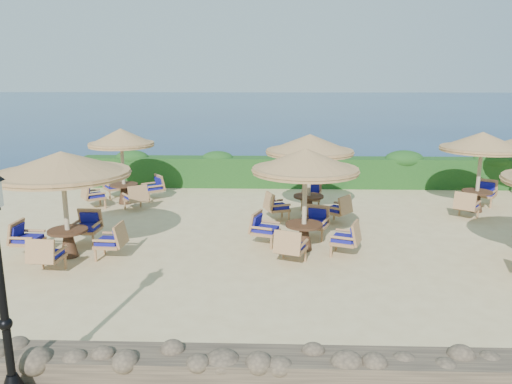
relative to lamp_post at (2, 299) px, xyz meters
name	(u,v)px	position (x,y,z in m)	size (l,w,h in m)	color
ground	(320,245)	(4.80, 6.80, -1.55)	(120.00, 120.00, 0.00)	#D3BD85
sea	(280,104)	(4.80, 76.80, -1.55)	(160.00, 160.00, 0.00)	#0B1F47
hedge	(304,172)	(4.80, 14.00, -0.95)	(18.00, 0.90, 1.20)	#153E14
stone_wall	(359,371)	(4.80, 0.60, -1.33)	(15.00, 0.65, 0.44)	brown
lamp_post	(2,299)	(0.00, 0.00, 0.00)	(0.44, 0.44, 3.31)	black
cafe_set_0	(63,181)	(-1.52, 5.69, 0.37)	(3.25, 3.25, 2.65)	tan
cafe_set_1	(305,182)	(4.34, 6.38, 0.25)	(2.87, 2.87, 2.65)	tan
cafe_set_3	(122,157)	(-1.69, 11.03, 0.10)	(2.68, 2.68, 2.65)	tan
cafe_set_4	(310,158)	(4.68, 9.51, 0.35)	(2.81, 2.82, 2.65)	tan
cafe_set_5	(481,153)	(10.29, 10.34, 0.43)	(2.64, 2.67, 2.65)	tan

